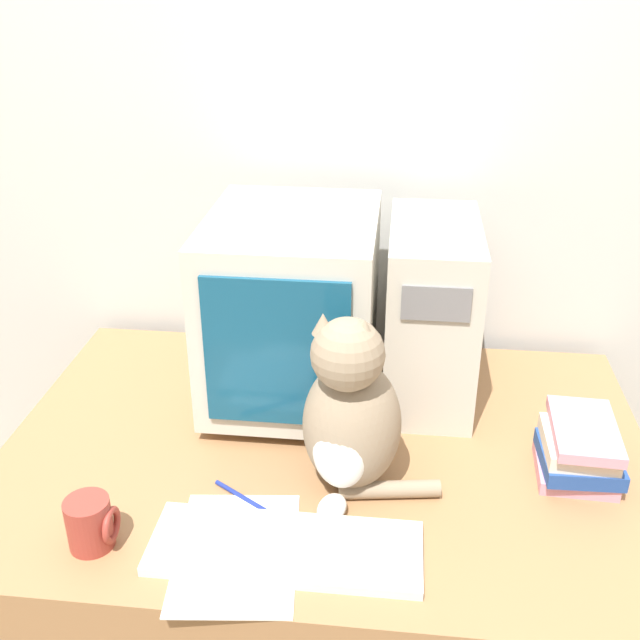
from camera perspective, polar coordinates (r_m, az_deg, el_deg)
name	(u,v)px	position (r m, az deg, el deg)	size (l,w,h in m)	color
wall_back	(349,139)	(1.88, 2.23, 13.61)	(7.00, 0.05, 2.50)	silver
desk	(325,571)	(1.85, 0.37, -18.57)	(1.36, 0.94, 0.72)	#9E7047
crt_monitor	(293,308)	(1.67, -2.09, 0.92)	(0.36, 0.45, 0.44)	beige
computer_tower	(430,312)	(1.72, 8.41, 0.63)	(0.20, 0.39, 0.41)	beige
keyboard	(286,548)	(1.37, -2.64, -16.94)	(0.48, 0.17, 0.02)	silver
cat	(351,416)	(1.41, 2.36, -7.28)	(0.29, 0.26, 0.38)	gray
book_stack	(579,451)	(1.58, 19.13, -9.43)	(0.16, 0.21, 0.12)	pink
pen	(246,499)	(1.47, -5.69, -13.42)	(0.14, 0.09, 0.01)	navy
paper_sheet	(237,552)	(1.38, -6.37, -17.13)	(0.24, 0.32, 0.00)	white
mug	(91,523)	(1.41, -17.04, -14.60)	(0.09, 0.08, 0.10)	#9E382D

